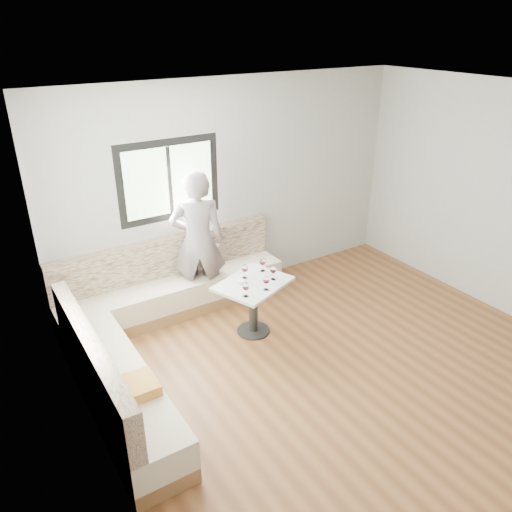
{
  "coord_description": "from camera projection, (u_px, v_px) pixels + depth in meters",
  "views": [
    {
      "loc": [
        -3.1,
        -2.95,
        3.41
      ],
      "look_at": [
        -0.35,
        1.42,
        0.94
      ],
      "focal_mm": 35.0,
      "sensor_mm": 36.0,
      "label": 1
    }
  ],
  "objects": [
    {
      "name": "wine_glass_c",
      "position": [
        273.0,
        270.0,
        5.73
      ],
      "size": [
        0.08,
        0.08,
        0.17
      ],
      "color": "white",
      "rests_on": "table"
    },
    {
      "name": "table",
      "position": [
        253.0,
        295.0,
        5.79
      ],
      "size": [
        0.99,
        0.88,
        0.67
      ],
      "rotation": [
        0.0,
        0.0,
        0.37
      ],
      "color": "black",
      "rests_on": "ground"
    },
    {
      "name": "wine_glass_e",
      "position": [
        263.0,
        262.0,
        5.92
      ],
      "size": [
        0.08,
        0.08,
        0.17
      ],
      "color": "white",
      "rests_on": "table"
    },
    {
      "name": "room",
      "position": [
        357.0,
        256.0,
        4.63
      ],
      "size": [
        5.01,
        5.01,
        2.81
      ],
      "color": "brown",
      "rests_on": "ground"
    },
    {
      "name": "person",
      "position": [
        198.0,
        242.0,
        6.15
      ],
      "size": [
        0.79,
        0.68,
        1.83
      ],
      "primitive_type": "imported",
      "rotation": [
        0.0,
        0.0,
        2.71
      ],
      "color": "slate",
      "rests_on": "ground"
    },
    {
      "name": "wine_glass_d",
      "position": [
        245.0,
        269.0,
        5.77
      ],
      "size": [
        0.08,
        0.08,
        0.17
      ],
      "color": "white",
      "rests_on": "table"
    },
    {
      "name": "wine_glass_b",
      "position": [
        266.0,
        280.0,
        5.51
      ],
      "size": [
        0.08,
        0.08,
        0.17
      ],
      "color": "white",
      "rests_on": "table"
    },
    {
      "name": "wine_glass_a",
      "position": [
        246.0,
        287.0,
        5.38
      ],
      "size": [
        0.08,
        0.08,
        0.17
      ],
      "color": "white",
      "rests_on": "table"
    },
    {
      "name": "olive_ramekin",
      "position": [
        241.0,
        282.0,
        5.69
      ],
      "size": [
        0.1,
        0.1,
        0.04
      ],
      "color": "white",
      "rests_on": "table"
    },
    {
      "name": "banquette",
      "position": [
        152.0,
        324.0,
        5.56
      ],
      "size": [
        2.9,
        2.8,
        0.95
      ],
      "color": "brown",
      "rests_on": "ground"
    }
  ]
}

